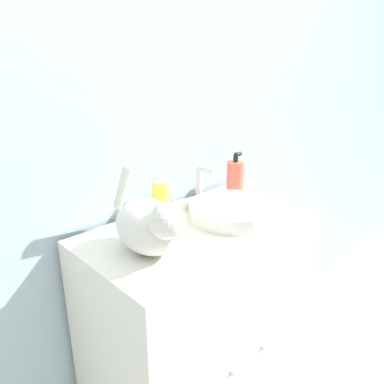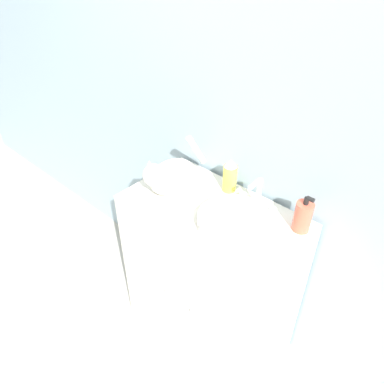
{
  "view_description": "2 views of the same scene",
  "coord_description": "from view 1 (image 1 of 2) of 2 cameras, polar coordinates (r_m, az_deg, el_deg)",
  "views": [
    {
      "loc": [
        -0.81,
        -0.58,
        1.45
      ],
      "look_at": [
        -0.05,
        0.22,
        1.05
      ],
      "focal_mm": 35.0,
      "sensor_mm": 36.0,
      "label": 1
    },
    {
      "loc": [
        0.77,
        -0.77,
        1.94
      ],
      "look_at": [
        -0.08,
        0.17,
        1.0
      ],
      "focal_mm": 35.0,
      "sensor_mm": 36.0,
      "label": 2
    }
  ],
  "objects": [
    {
      "name": "spray_bottle",
      "position": [
        1.32,
        -4.81,
        -0.34
      ],
      "size": [
        0.06,
        0.06,
        0.17
      ],
      "color": "#EADB4C",
      "rests_on": "vanity_cabinet"
    },
    {
      "name": "vanity_cabinet",
      "position": [
        1.51,
        1.18,
        -20.99
      ],
      "size": [
        0.8,
        0.47,
        0.91
      ],
      "color": "silver",
      "rests_on": "ground_plane"
    },
    {
      "name": "wall_back",
      "position": [
        1.36,
        -6.76,
        11.5
      ],
      "size": [
        6.0,
        0.05,
        2.5
      ],
      "color": "#9EB7C6",
      "rests_on": "ground_plane"
    },
    {
      "name": "soap_bottle",
      "position": [
        1.56,
        6.57,
        2.38
      ],
      "size": [
        0.07,
        0.07,
        0.17
      ],
      "color": "#EF6047",
      "rests_on": "vanity_cabinet"
    },
    {
      "name": "sink_basin",
      "position": [
        1.33,
        6.1,
        -2.84
      ],
      "size": [
        0.3,
        0.3,
        0.05
      ],
      "color": "silver",
      "rests_on": "vanity_cabinet"
    },
    {
      "name": "cat",
      "position": [
        1.07,
        -6.41,
        -4.95
      ],
      "size": [
        0.19,
        0.36,
        0.24
      ],
      "rotation": [
        0.0,
        0.0,
        -1.68
      ],
      "color": "silver",
      "rests_on": "vanity_cabinet"
    },
    {
      "name": "faucet",
      "position": [
        1.41,
        1.25,
        0.51
      ],
      "size": [
        0.18,
        0.09,
        0.16
      ],
      "color": "silver",
      "rests_on": "vanity_cabinet"
    }
  ]
}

